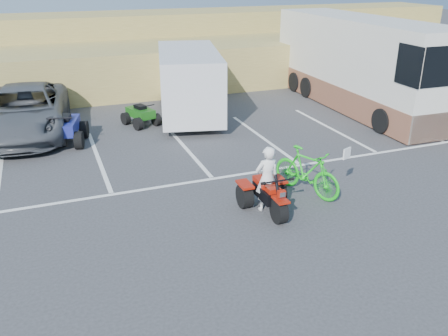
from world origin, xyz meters
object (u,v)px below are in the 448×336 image
object	(u,v)px
green_dirt_bike	(307,171)
quad_atv_green	(141,125)
rider	(267,179)
grey_pickup	(25,111)
red_trike_atv	(269,212)
rv_motorhome	(358,69)
quad_atv_blue	(67,144)
cargo_trailer	(189,82)

from	to	relation	value
green_dirt_bike	quad_atv_green	bearing A→B (deg)	88.75
rider	grey_pickup	xyz separation A→B (m)	(-5.21, 7.97, 0.01)
red_trike_atv	grey_pickup	world-z (taller)	grey_pickup
grey_pickup	quad_atv_green	size ratio (longest dim) A/B	4.51
rv_motorhome	quad_atv_blue	size ratio (longest dim) A/B	5.92
rv_motorhome	quad_atv_blue	distance (m)	11.57
quad_atv_blue	quad_atv_green	size ratio (longest dim) A/B	1.28
rider	grey_pickup	bearing A→B (deg)	-55.93
rider	grey_pickup	world-z (taller)	grey_pickup
green_dirt_bike	quad_atv_blue	world-z (taller)	green_dirt_bike
cargo_trailer	rv_motorhome	distance (m)	6.88
grey_pickup	quad_atv_blue	world-z (taller)	grey_pickup
green_dirt_bike	cargo_trailer	world-z (taller)	cargo_trailer
grey_pickup	quad_atv_blue	size ratio (longest dim) A/B	3.52
rv_motorhome	quad_atv_blue	xyz separation A→B (m)	(-11.46, -0.55, -1.50)
cargo_trailer	quad_atv_green	bearing A→B (deg)	-154.48
cargo_trailer	rv_motorhome	world-z (taller)	rv_motorhome
red_trike_atv	quad_atv_blue	xyz separation A→B (m)	(-4.05, 6.58, 0.00)
rider	quad_atv_green	xyz separation A→B (m)	(-1.39, 7.53, -0.79)
rider	rv_motorhome	bearing A→B (deg)	-135.80
cargo_trailer	green_dirt_bike	bearing A→B (deg)	-71.26
quad_atv_blue	quad_atv_green	bearing A→B (deg)	36.45
red_trike_atv	rider	world-z (taller)	rider
green_dirt_bike	grey_pickup	distance (m)	9.97
rider	quad_atv_blue	xyz separation A→B (m)	(-4.05, 6.43, -0.79)
green_dirt_bike	grey_pickup	xyz separation A→B (m)	(-6.52, 7.54, 0.20)
green_dirt_bike	rider	bearing A→B (deg)	176.15
rider	quad_atv_green	size ratio (longest dim) A/B	1.23
red_trike_atv	cargo_trailer	size ratio (longest dim) A/B	0.27
green_dirt_bike	rv_motorhome	distance (m)	9.00
grey_pickup	rv_motorhome	bearing A→B (deg)	1.29
rider	cargo_trailer	bearing A→B (deg)	-93.39
rider	green_dirt_bike	distance (m)	1.39
red_trike_atv	grey_pickup	size ratio (longest dim) A/B	0.26
red_trike_atv	rider	xyz separation A→B (m)	(0.00, 0.15, 0.79)
quad_atv_green	cargo_trailer	bearing A→B (deg)	-7.70
grey_pickup	red_trike_atv	bearing A→B (deg)	-51.55
rider	rv_motorhome	world-z (taller)	rv_motorhome
rider	quad_atv_blue	world-z (taller)	rider
green_dirt_bike	rv_motorhome	xyz separation A→B (m)	(6.10, 6.55, 0.90)
quad_atv_green	quad_atv_blue	bearing A→B (deg)	-177.52
cargo_trailer	quad_atv_blue	distance (m)	5.07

